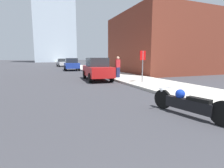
{
  "coord_description": "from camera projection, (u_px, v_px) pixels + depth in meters",
  "views": [
    {
      "loc": [
        -0.54,
        1.07,
        1.7
      ],
      "look_at": [
        1.61,
        6.48,
        0.85
      ],
      "focal_mm": 28.0,
      "sensor_mm": 36.0,
      "label": 1
    }
  ],
  "objects": [
    {
      "name": "pedestrian",
      "position": [
        118.0,
        67.0,
        14.27
      ],
      "size": [
        0.36,
        0.24,
        1.71
      ],
      "color": "#1E2347",
      "rests_on": "sidewalk"
    },
    {
      "name": "parked_car_blue",
      "position": [
        72.0,
        64.0,
        24.7
      ],
      "size": [
        2.13,
        3.93,
        1.74
      ],
      "rotation": [
        0.0,
        0.0,
        -0.05
      ],
      "color": "#1E3899",
      "rests_on": "ground_plane"
    },
    {
      "name": "motorcycle",
      "position": [
        187.0,
        103.0,
        5.17
      ],
      "size": [
        0.79,
        2.53,
        0.77
      ],
      "rotation": [
        0.0,
        0.0,
        0.21
      ],
      "color": "black",
      "rests_on": "ground_plane"
    },
    {
      "name": "parked_car_red",
      "position": [
        97.0,
        69.0,
        13.68
      ],
      "size": [
        2.04,
        4.38,
        1.75
      ],
      "rotation": [
        0.0,
        0.0,
        -0.08
      ],
      "color": "red",
      "rests_on": "ground_plane"
    },
    {
      "name": "stop_sign",
      "position": [
        143.0,
        61.0,
        11.39
      ],
      "size": [
        0.57,
        0.26,
        2.04
      ],
      "color": "slate",
      "rests_on": "sidewalk"
    },
    {
      "name": "parked_car_silver",
      "position": [
        62.0,
        63.0,
        36.62
      ],
      "size": [
        2.19,
        4.19,
        1.65
      ],
      "rotation": [
        0.0,
        0.0,
        0.07
      ],
      "color": "#BCBCC1",
      "rests_on": "ground_plane"
    },
    {
      "name": "sidewalk",
      "position": [
        75.0,
        66.0,
        38.48
      ],
      "size": [
        3.45,
        240.0,
        0.15
      ],
      "color": "#B2ADA3",
      "rests_on": "ground_plane"
    },
    {
      "name": "brick_storefront",
      "position": [
        170.0,
        45.0,
        21.73
      ],
      "size": [
        12.51,
        10.49,
        6.81
      ],
      "color": "brown",
      "rests_on": "ground_plane"
    }
  ]
}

